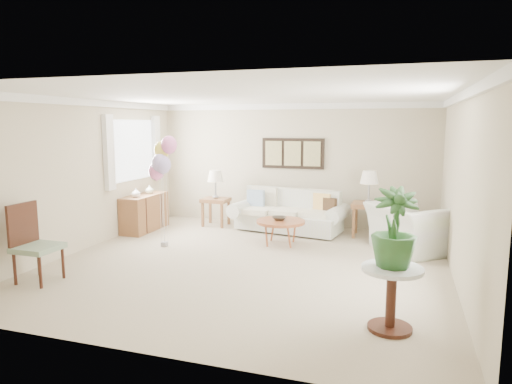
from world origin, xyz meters
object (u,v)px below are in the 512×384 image
(armchair, at_px, (410,228))
(sofa, at_px, (290,215))
(balloon_cluster, at_px, (162,159))
(accent_chair, at_px, (33,241))
(coffee_table, at_px, (281,222))

(armchair, bearing_deg, sofa, 30.18)
(armchair, xyz_separation_m, balloon_cluster, (-4.16, -1.03, 1.16))
(accent_chair, bearing_deg, coffee_table, 46.89)
(sofa, xyz_separation_m, coffee_table, (0.10, -1.09, 0.08))
(armchair, bearing_deg, balloon_cluster, 64.16)
(sofa, height_order, coffee_table, sofa)
(armchair, relative_size, accent_chair, 1.14)
(sofa, height_order, accent_chair, accent_chair)
(sofa, xyz_separation_m, accent_chair, (-2.66, -4.03, 0.24))
(coffee_table, bearing_deg, accent_chair, -133.11)
(sofa, relative_size, accent_chair, 2.21)
(accent_chair, bearing_deg, armchair, 32.59)
(accent_chair, bearing_deg, sofa, 56.63)
(sofa, bearing_deg, accent_chair, -123.37)
(sofa, relative_size, balloon_cluster, 1.23)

